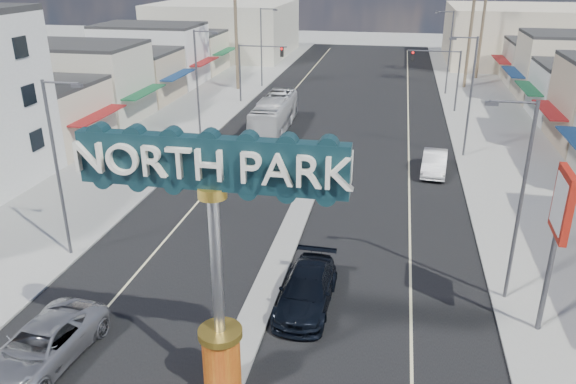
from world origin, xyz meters
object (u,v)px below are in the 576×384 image
at_px(streetlight_r_mid, 469,91).
at_px(suv_left, 42,346).
at_px(traffic_signal_right, 440,68).
at_px(suv_right, 307,290).
at_px(car_parked_right, 434,163).
at_px(streetlight_l_near, 59,162).
at_px(streetlight_l_mid, 199,81).
at_px(streetlight_r_far, 448,49).
at_px(traffic_signal_left, 256,62).
at_px(city_bus, 274,114).
at_px(streetlight_r_near, 518,194).
at_px(streetlight_l_far, 263,44).
at_px(car_parked_left, 207,159).
at_px(gateway_sign, 215,242).
at_px(bank_pylon_sign, 561,213).

bearing_deg(streetlight_r_mid, suv_left, -122.09).
distance_m(traffic_signal_right, suv_right, 37.06).
xyz_separation_m(suv_right, car_parked_right, (6.21, 18.10, -0.01)).
bearing_deg(streetlight_l_near, streetlight_l_mid, 90.00).
xyz_separation_m(streetlight_r_mid, streetlight_r_far, (0.00, 22.00, 0.00)).
height_order(traffic_signal_left, city_bus, traffic_signal_left).
xyz_separation_m(streetlight_l_near, suv_right, (12.43, -2.20, -4.28)).
bearing_deg(streetlight_r_near, traffic_signal_left, 119.99).
distance_m(streetlight_l_far, streetlight_r_near, 46.90).
relative_size(streetlight_l_near, city_bus, 0.86).
height_order(streetlight_l_far, car_parked_left, streetlight_l_far).
distance_m(streetlight_l_near, streetlight_r_far, 46.90).
height_order(suv_right, car_parked_right, suv_right).
bearing_deg(gateway_sign, traffic_signal_right, 77.67).
xyz_separation_m(streetlight_r_far, city_bus, (-15.67, -17.67, -3.61)).
xyz_separation_m(traffic_signal_right, bank_pylon_sign, (2.36, -36.17, 1.01)).
relative_size(traffic_signal_right, bank_pylon_sign, 0.88).
xyz_separation_m(streetlight_l_near, suv_left, (3.41, -7.84, -4.28)).
relative_size(gateway_sign, car_parked_right, 1.94).
height_order(traffic_signal_right, streetlight_l_near, streetlight_l_near).
xyz_separation_m(car_parked_right, city_bus, (-13.45, 8.43, 0.68)).
height_order(traffic_signal_left, suv_right, traffic_signal_left).
distance_m(streetlight_r_mid, bank_pylon_sign, 22.21).
bearing_deg(streetlight_l_near, suv_left, -66.48).
xyz_separation_m(streetlight_l_far, suv_left, (3.41, -49.84, -4.28)).
xyz_separation_m(streetlight_l_mid, streetlight_r_far, (20.87, 22.00, 0.00)).
height_order(streetlight_r_far, car_parked_right, streetlight_r_far).
bearing_deg(gateway_sign, streetlight_l_near, 142.45).
bearing_deg(streetlight_r_near, streetlight_l_near, 180.00).
bearing_deg(streetlight_r_mid, car_parked_left, -160.94).
height_order(streetlight_l_near, car_parked_right, streetlight_l_near).
bearing_deg(streetlight_l_mid, streetlight_r_near, -43.79).
height_order(gateway_sign, traffic_signal_right, gateway_sign).
height_order(traffic_signal_right, bank_pylon_sign, bank_pylon_sign).
bearing_deg(car_parked_left, streetlight_l_mid, 117.85).
relative_size(car_parked_left, bank_pylon_sign, 0.64).
distance_m(streetlight_l_far, suv_left, 50.14).
xyz_separation_m(traffic_signal_left, suv_right, (11.18, -36.19, -3.49)).
height_order(streetlight_l_near, city_bus, streetlight_l_near).
xyz_separation_m(gateway_sign, car_parked_left, (-7.85, 21.70, -5.18)).
relative_size(suv_left, city_bus, 0.54).
bearing_deg(streetlight_r_mid, city_bus, 164.55).
height_order(streetlight_r_mid, bank_pylon_sign, streetlight_r_mid).
xyz_separation_m(gateway_sign, streetlight_l_far, (-10.43, 50.02, -0.86)).
distance_m(streetlight_l_far, streetlight_r_mid, 30.32).
bearing_deg(car_parked_left, gateway_sign, -64.44).
height_order(streetlight_l_far, streetlight_r_near, same).
height_order(car_parked_left, bank_pylon_sign, bank_pylon_sign).
height_order(streetlight_r_far, bank_pylon_sign, streetlight_r_far).
height_order(streetlight_r_mid, car_parked_right, streetlight_r_mid).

